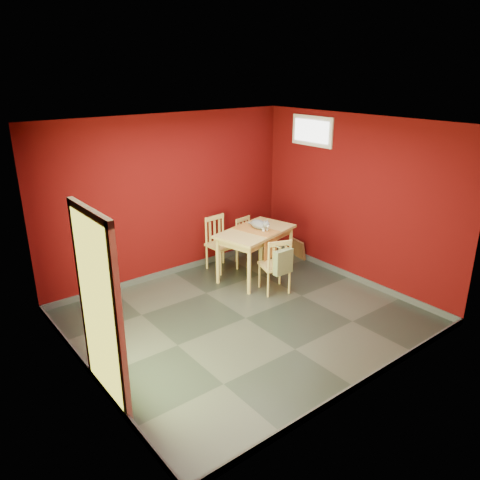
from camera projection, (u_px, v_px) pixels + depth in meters
ground at (246, 318)px, 6.66m from camera, size 4.50×4.50×0.00m
room_shell at (246, 315)px, 6.64m from camera, size 4.50×4.50×4.50m
doorway at (98, 304)px, 4.68m from camera, size 0.06×1.01×2.13m
window at (312, 131)px, 7.87m from camera, size 0.05×0.90×0.50m
outlet_plate at (246, 237)px, 8.95m from camera, size 0.08×0.02×0.12m
dining_table at (255, 236)px, 7.75m from camera, size 1.48×1.07×0.83m
table_runner at (260, 236)px, 7.65m from camera, size 0.53×0.84×0.39m
chair_far_left at (220, 243)px, 8.15m from camera, size 0.47×0.47×0.95m
chair_far_right at (248, 240)px, 8.48m from camera, size 0.43×0.43×0.82m
chair_near at (276, 265)px, 7.30m from camera, size 0.53×0.53×0.90m
tote_bag at (283, 262)px, 7.07m from camera, size 0.32×0.19×0.45m
cat at (259, 223)px, 7.75m from camera, size 0.27×0.44×0.21m
picture_frame at (298, 249)px, 8.71m from camera, size 0.18×0.37×0.36m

